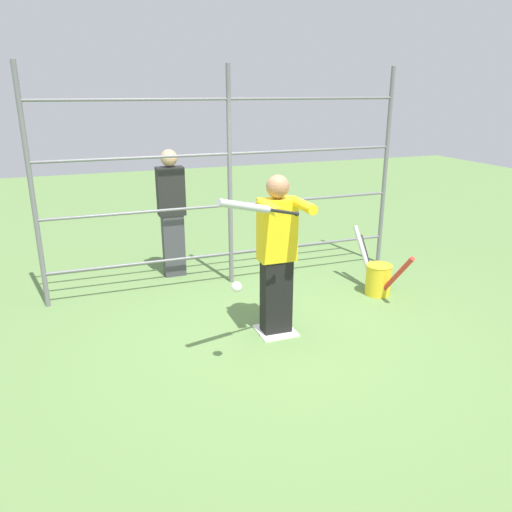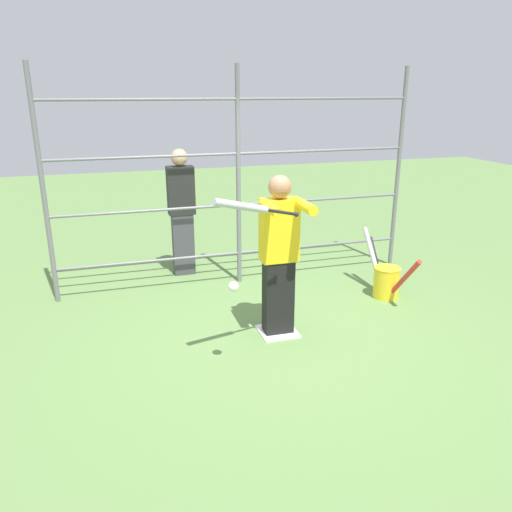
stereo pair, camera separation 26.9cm
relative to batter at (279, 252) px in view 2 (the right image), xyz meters
name	(u,v)px [view 2 (the right image)]	position (x,y,z in m)	size (l,w,h in m)	color
ground_plane	(278,332)	(0.00, -0.02, -0.93)	(24.00, 24.00, 0.00)	#608447
home_plate	(278,331)	(0.00, -0.02, -0.92)	(0.40, 0.40, 0.02)	white
fence_backstop	(238,180)	(0.00, -1.62, 0.48)	(4.77, 0.06, 2.82)	slate
batter	(279,252)	(0.00, 0.00, 0.00)	(0.44, 0.58, 1.72)	black
baseball_bat_swinging	(248,207)	(0.51, 0.63, 0.64)	(0.88, 0.37, 0.29)	black
softball_in_flight	(234,287)	(0.65, 0.63, -0.07)	(0.10, 0.10, 0.10)	white
bat_bucket	(386,279)	(-1.64, -0.56, -0.70)	(0.33, 1.22, 0.78)	yellow
bystander_behind_fence	(182,211)	(0.67, -2.16, -0.01)	(0.37, 0.23, 1.77)	#3F3F47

